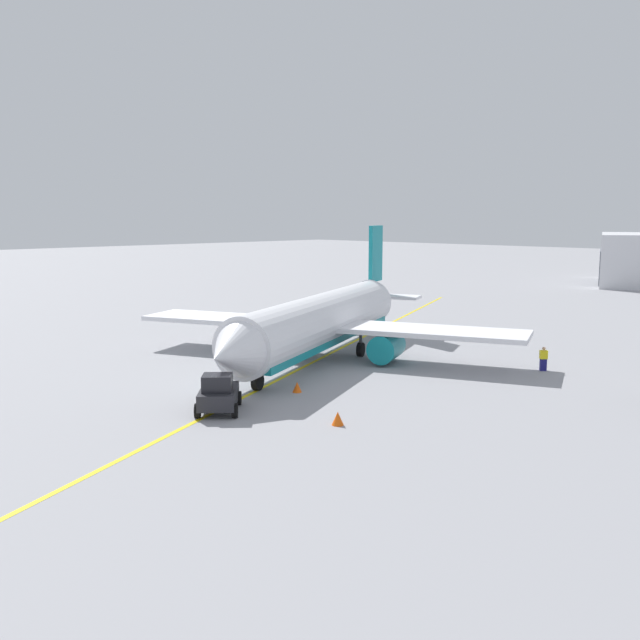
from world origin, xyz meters
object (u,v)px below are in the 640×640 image
at_px(pushback_tug, 218,394).
at_px(safety_cone_wingtip, 297,387).
at_px(safety_cone_nose, 338,418).
at_px(refueling_worker, 543,359).
at_px(airplane, 322,322).

height_order(pushback_tug, safety_cone_wingtip, pushback_tug).
bearing_deg(safety_cone_nose, pushback_tug, -66.00).
xyz_separation_m(safety_cone_nose, safety_cone_wingtip, (-3.20, -6.50, -0.03)).
distance_m(pushback_tug, refueling_worker, 23.81).
bearing_deg(airplane, safety_cone_wingtip, 36.43).
bearing_deg(pushback_tug, safety_cone_wingtip, -179.30).
xyz_separation_m(pushback_tug, safety_cone_nose, (-2.86, 6.43, -0.65)).
height_order(pushback_tug, refueling_worker, pushback_tug).
height_order(airplane, safety_cone_nose, airplane).
distance_m(refueling_worker, safety_cone_nose, 19.70).
relative_size(airplane, refueling_worker, 18.52).
xyz_separation_m(airplane, safety_cone_wingtip, (8.67, 6.40, -2.47)).
height_order(safety_cone_nose, safety_cone_wingtip, safety_cone_nose).
height_order(airplane, pushback_tug, airplane).
bearing_deg(safety_cone_wingtip, airplane, -143.57).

